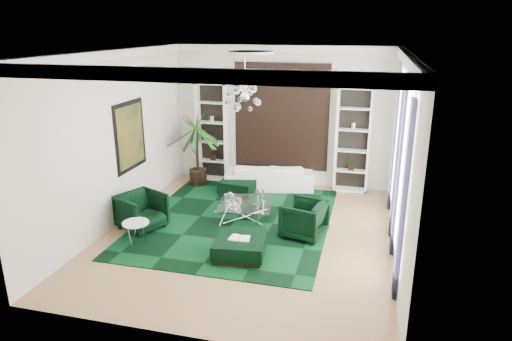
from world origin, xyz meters
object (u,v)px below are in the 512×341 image
(armchair_right, at_px, (304,219))
(coffee_table, at_px, (246,212))
(ottoman_front, at_px, (240,247))
(armchair_left, at_px, (142,211))
(sofa, at_px, (269,176))
(palm, at_px, (197,139))
(ottoman_side, at_px, (239,187))
(side_table, at_px, (137,234))

(armchair_right, distance_m, coffee_table, 1.52)
(ottoman_front, bearing_deg, armchair_left, 163.89)
(armchair_right, relative_size, coffee_table, 0.71)
(sofa, relative_size, palm, 0.90)
(armchair_right, height_order, coffee_table, armchair_right)
(sofa, relative_size, armchair_right, 2.79)
(coffee_table, height_order, ottoman_front, coffee_table)
(ottoman_front, height_order, palm, palm)
(coffee_table, distance_m, palm, 3.04)
(palm, bearing_deg, ottoman_side, -17.49)
(ottoman_front, relative_size, side_table, 1.81)
(sofa, height_order, armchair_right, armchair_right)
(sofa, distance_m, armchair_right, 3.08)
(armchair_right, xyz_separation_m, coffee_table, (-1.42, 0.51, -0.18))
(armchair_right, bearing_deg, ottoman_front, -27.28)
(sofa, xyz_separation_m, coffee_table, (-0.05, -2.24, -0.14))
(armchair_right, bearing_deg, armchair_left, -67.86)
(armchair_left, bearing_deg, sofa, -8.36)
(armchair_right, bearing_deg, ottoman_side, -122.20)
(ottoman_side, bearing_deg, palm, 162.51)
(coffee_table, xyz_separation_m, side_table, (-1.78, -1.81, 0.05))
(coffee_table, xyz_separation_m, ottoman_side, (-0.63, 1.63, -0.01))
(sofa, bearing_deg, coffee_table, 76.90)
(ottoman_front, bearing_deg, ottoman_side, 106.59)
(ottoman_side, bearing_deg, sofa, 41.99)
(sofa, bearing_deg, armchair_right, 104.61)
(armchair_left, relative_size, armchair_right, 1.04)
(armchair_left, bearing_deg, armchair_right, -57.13)
(ottoman_side, bearing_deg, armchair_right, -46.24)
(armchair_right, bearing_deg, coffee_table, -95.83)
(sofa, height_order, palm, palm)
(sofa, relative_size, coffee_table, 1.99)
(coffee_table, relative_size, ottoman_front, 1.25)
(armchair_right, distance_m, palm, 4.34)
(palm, bearing_deg, ottoman_front, -58.35)
(sofa, xyz_separation_m, ottoman_side, (-0.68, -0.61, -0.15))
(armchair_right, xyz_separation_m, side_table, (-3.20, -1.29, -0.13))
(coffee_table, xyz_separation_m, ottoman_front, (0.36, -1.71, -0.01))
(armchair_left, height_order, coffee_table, armchair_left)
(ottoman_side, relative_size, palm, 0.33)
(palm, bearing_deg, coffee_table, -46.32)
(side_table, distance_m, palm, 4.00)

